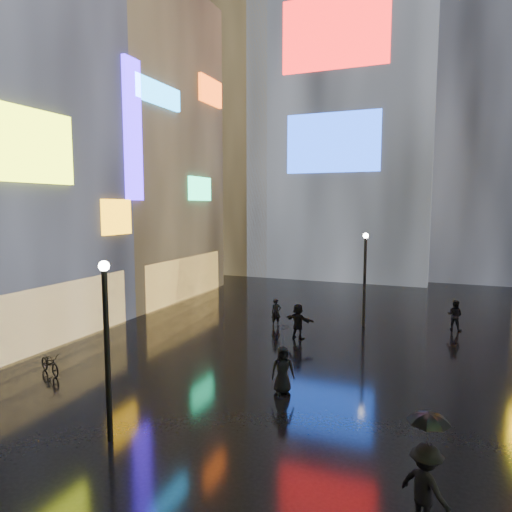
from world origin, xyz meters
The scene contains 15 objects.
ground centered at (0.00, 20.00, 0.00)m, with size 140.00×140.00×0.00m, color black.
building_left_far centered at (-15.98, 26.00, 10.98)m, with size 10.28×12.00×22.00m.
tower_main centered at (-3.00, 43.97, 21.01)m, with size 16.00×14.20×42.00m.
tower_flank_right centered at (9.00, 46.00, 17.00)m, with size 12.00×12.00×34.00m, color black.
tower_flank_left centered at (-14.00, 42.00, 13.00)m, with size 10.00×10.00×26.00m, color black.
lamp_near centered at (-2.77, 7.72, 2.94)m, with size 0.30×0.30×5.20m.
lamp_far centered at (2.00, 23.12, 2.94)m, with size 0.30×0.30×5.20m.
pedestrian_2 centered at (5.68, 7.27, 0.92)m, with size 1.19×0.69×1.85m, color black.
pedestrian_4 centered at (0.72, 12.77, 0.85)m, with size 0.83×0.54×1.70m, color black.
pedestrian_5 centered at (-0.70, 19.43, 0.89)m, with size 1.65×0.53×1.78m, color black.
pedestrian_6 centered at (-2.52, 21.24, 0.77)m, with size 0.56×0.37×1.54m, color black.
pedestrian_7 centered at (6.68, 24.08, 0.82)m, with size 0.79×0.62×1.63m, color black.
umbrella_1 centered at (5.68, 7.27, 2.21)m, with size 0.82×0.82×0.72m, color black.
umbrella_2 centered at (0.72, 12.77, 2.11)m, with size 0.89×0.91×0.82m, color black.
bicycle centered at (-8.49, 11.05, 0.44)m, with size 0.58×1.66×0.87m, color black.
Camera 1 is at (5.72, -2.20, 6.71)m, focal length 32.00 mm.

